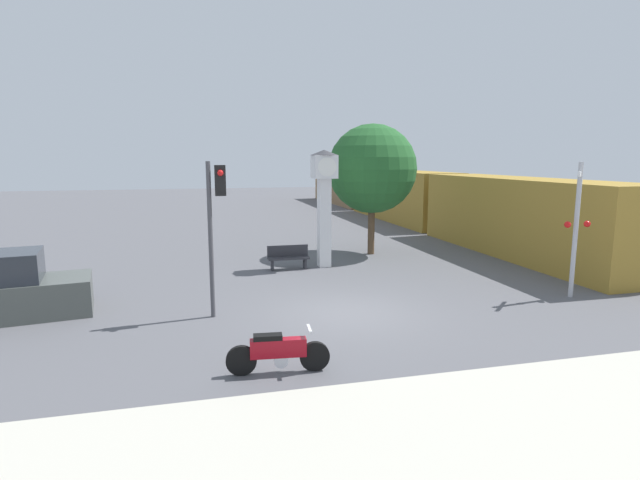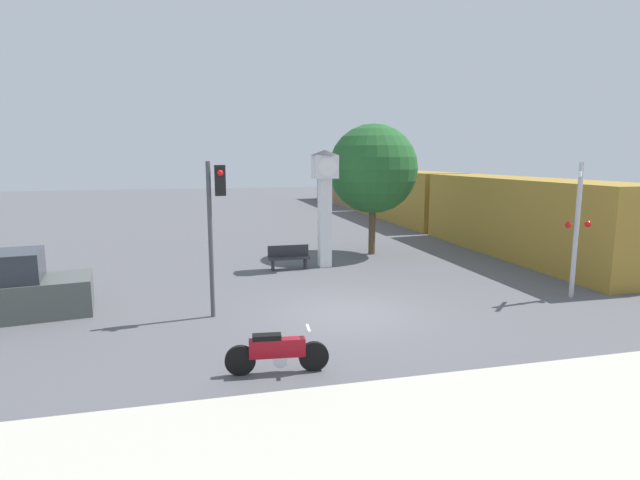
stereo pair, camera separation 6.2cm
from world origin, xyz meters
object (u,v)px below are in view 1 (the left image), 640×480
(freight_train, at_px, (401,195))
(parked_car, at_px, (3,291))
(street_tree, at_px, (372,169))
(clock_tower, at_px, (324,190))
(bench, at_px, (288,257))
(traffic_light, at_px, (215,211))
(motorcycle, at_px, (278,352))
(railroad_crossing_signal, at_px, (576,225))

(freight_train, height_order, parked_car, freight_train)
(street_tree, bearing_deg, clock_tower, -142.94)
(bench, bearing_deg, street_tree, 27.65)
(street_tree, bearing_deg, traffic_light, -133.36)
(motorcycle, bearing_deg, traffic_light, 109.46)
(clock_tower, distance_m, railroad_crossing_signal, 8.85)
(motorcycle, relative_size, freight_train, 0.05)
(freight_train, relative_size, traffic_light, 9.45)
(clock_tower, xyz_separation_m, street_tree, (2.70, 2.04, 0.77))
(motorcycle, xyz_separation_m, clock_tower, (3.39, 9.44, 2.58))
(freight_train, height_order, street_tree, street_tree)
(motorcycle, height_order, freight_train, freight_train)
(freight_train, xyz_separation_m, street_tree, (-6.34, -11.47, 2.09))
(parked_car, bearing_deg, freight_train, 33.86)
(clock_tower, height_order, railroad_crossing_signal, clock_tower)
(motorcycle, distance_m, clock_tower, 10.36)
(clock_tower, relative_size, traffic_light, 1.09)
(traffic_light, bearing_deg, parked_car, 167.49)
(clock_tower, bearing_deg, traffic_light, -128.73)
(traffic_light, xyz_separation_m, railroad_crossing_signal, (10.72, -0.67, -0.62))
(freight_train, height_order, railroad_crossing_signal, railroad_crossing_signal)
(traffic_light, bearing_deg, freight_train, 54.71)
(traffic_light, xyz_separation_m, street_tree, (7.08, 7.50, 0.91))
(traffic_light, bearing_deg, street_tree, 46.64)
(freight_train, distance_m, street_tree, 13.27)
(freight_train, height_order, bench, freight_train)
(street_tree, bearing_deg, motorcycle, -117.96)
(traffic_light, relative_size, parked_car, 0.94)
(motorcycle, relative_size, street_tree, 0.36)
(clock_tower, relative_size, railroad_crossing_signal, 1.10)
(clock_tower, bearing_deg, motorcycle, -109.76)
(freight_train, xyz_separation_m, railroad_crossing_signal, (-2.71, -19.64, 0.55))
(clock_tower, distance_m, traffic_light, 7.00)
(bench, bearing_deg, traffic_light, -118.68)
(motorcycle, bearing_deg, railroad_crossing_signal, 24.40)
(traffic_light, relative_size, railroad_crossing_signal, 1.01)
(traffic_light, height_order, parked_car, traffic_light)
(motorcycle, relative_size, railroad_crossing_signal, 0.50)
(railroad_crossing_signal, bearing_deg, street_tree, 113.99)
(railroad_crossing_signal, bearing_deg, freight_train, 82.15)
(railroad_crossing_signal, height_order, street_tree, street_tree)
(freight_train, bearing_deg, railroad_crossing_signal, -97.85)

